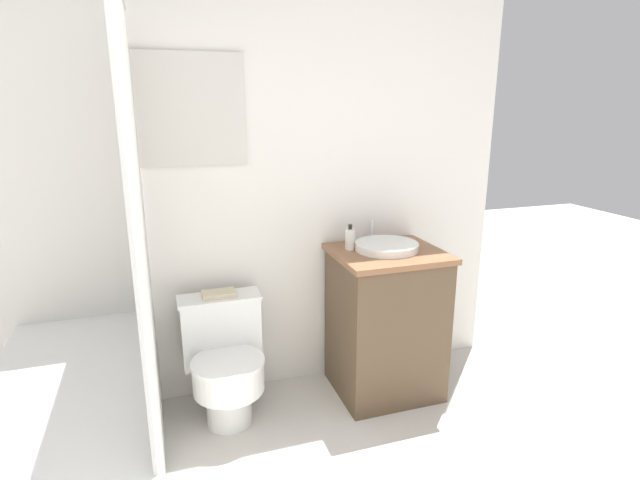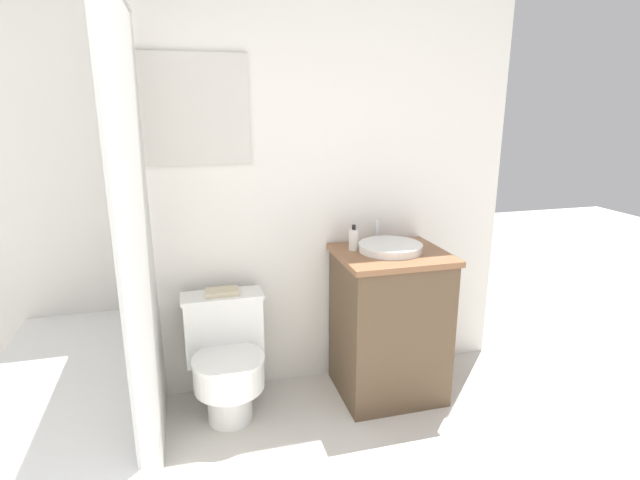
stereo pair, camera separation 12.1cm
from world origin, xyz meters
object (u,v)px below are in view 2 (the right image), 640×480
at_px(toilet, 227,357).
at_px(soap_bottle, 354,239).
at_px(sink, 390,247).
at_px(book_on_tank, 222,292).

xyz_separation_m(toilet, soap_bottle, (0.70, 0.07, 0.56)).
relative_size(toilet, sink, 1.67).
xyz_separation_m(toilet, sink, (0.88, -0.00, 0.52)).
distance_m(sink, book_on_tank, 0.91).
xyz_separation_m(sink, soap_bottle, (-0.18, 0.07, 0.04)).
distance_m(soap_bottle, book_on_tank, 0.74).
height_order(sink, book_on_tank, sink).
bearing_deg(sink, toilet, 179.83).
bearing_deg(sink, book_on_tank, 172.45).
bearing_deg(book_on_tank, soap_bottle, -3.89).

